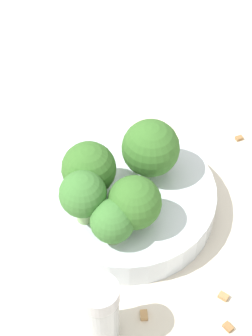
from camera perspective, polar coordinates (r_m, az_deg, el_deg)
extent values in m
plane|color=beige|center=(0.60, 0.00, -4.15)|extent=(3.00, 3.00, 0.00)
cylinder|color=silver|center=(0.58, 0.00, -3.18)|extent=(0.18, 0.18, 0.03)
cylinder|color=#84AD66|center=(0.54, 0.83, -4.86)|extent=(0.02, 0.02, 0.02)
sphere|color=#386B28|center=(0.52, 0.86, -3.52)|extent=(0.05, 0.05, 0.05)
cylinder|color=#8EB770|center=(0.58, 2.44, 0.46)|extent=(0.02, 0.02, 0.03)
sphere|color=#386B28|center=(0.56, 2.52, 2.04)|extent=(0.06, 0.06, 0.06)
cylinder|color=#8EB770|center=(0.54, -4.26, -4.19)|extent=(0.02, 0.02, 0.03)
sphere|color=#3D7533|center=(0.52, -4.41, -2.66)|extent=(0.04, 0.04, 0.04)
cylinder|color=#84AD66|center=(0.56, -3.68, -1.54)|extent=(0.02, 0.02, 0.03)
sphere|color=#386B28|center=(0.54, -3.80, -0.06)|extent=(0.05, 0.05, 0.05)
cylinder|color=#7A9E5B|center=(0.53, -1.35, -6.45)|extent=(0.02, 0.02, 0.02)
sphere|color=#3D7533|center=(0.51, -1.38, -5.40)|extent=(0.04, 0.04, 0.04)
cylinder|color=#B2B7BC|center=(0.50, -2.60, -14.72)|extent=(0.03, 0.03, 0.06)
cylinder|color=#B7B7BC|center=(0.47, -2.75, -12.69)|extent=(0.03, 0.03, 0.02)
cube|color=#AD7F4C|center=(0.54, 9.90, -12.61)|extent=(0.01, 0.01, 0.01)
cube|color=olive|center=(0.53, 10.37, -15.50)|extent=(0.01, 0.01, 0.01)
cube|color=#AD7F4C|center=(0.53, 1.84, -14.60)|extent=(0.01, 0.01, 0.01)
cube|color=olive|center=(0.67, 11.44, 3.11)|extent=(0.01, 0.01, 0.01)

